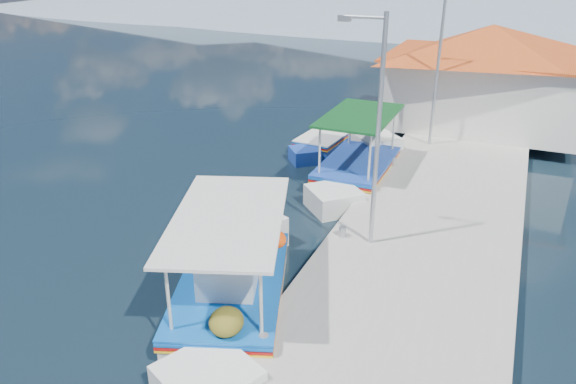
% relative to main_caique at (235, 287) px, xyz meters
% --- Properties ---
extents(ground, '(160.00, 160.00, 0.00)m').
position_rel_main_caique_xyz_m(ground, '(-2.24, 1.38, -0.52)').
color(ground, black).
rests_on(ground, ground).
extents(quay, '(5.00, 44.00, 0.50)m').
position_rel_main_caique_xyz_m(quay, '(3.66, 7.38, -0.27)').
color(quay, '#A19E97').
rests_on(quay, ground).
extents(bollards, '(0.20, 17.20, 0.30)m').
position_rel_main_caique_xyz_m(bollards, '(1.56, 6.63, 0.13)').
color(bollards, '#A5A8AD').
rests_on(bollards, quay).
extents(main_caique, '(4.15, 7.67, 2.69)m').
position_rel_main_caique_xyz_m(main_caique, '(0.00, 0.00, 0.00)').
color(main_caique, silver).
rests_on(main_caique, ground).
extents(caique_green_canopy, '(2.29, 7.52, 2.81)m').
position_rel_main_caique_xyz_m(caique_green_canopy, '(0.43, 8.63, -0.10)').
color(caique_green_canopy, silver).
rests_on(caique_green_canopy, ground).
extents(caique_blue_hull, '(1.91, 5.43, 0.97)m').
position_rel_main_caique_xyz_m(caique_blue_hull, '(-1.90, 11.59, -0.26)').
color(caique_blue_hull, '#1B40A5').
rests_on(caique_blue_hull, ground).
extents(harbor_building, '(10.49, 10.49, 4.40)m').
position_rel_main_caique_xyz_m(harbor_building, '(3.95, 16.38, 2.26)').
color(harbor_building, silver).
rests_on(harbor_building, quay).
extents(lamp_post_near, '(1.21, 0.14, 6.00)m').
position_rel_main_caique_xyz_m(lamp_post_near, '(2.26, 3.38, 3.33)').
color(lamp_post_near, '#A5A8AD').
rests_on(lamp_post_near, quay).
extents(lamp_post_far, '(1.21, 0.14, 6.00)m').
position_rel_main_caique_xyz_m(lamp_post_far, '(2.26, 12.38, 3.33)').
color(lamp_post_far, '#A5A8AD').
rests_on(lamp_post_far, quay).
extents(mountain_ridge, '(171.40, 96.00, 5.50)m').
position_rel_main_caique_xyz_m(mountain_ridge, '(4.30, 57.38, 1.52)').
color(mountain_ridge, slate).
rests_on(mountain_ridge, ground).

